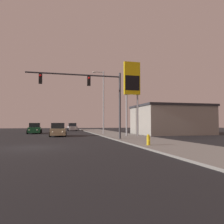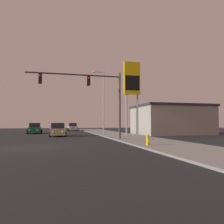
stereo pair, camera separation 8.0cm
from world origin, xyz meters
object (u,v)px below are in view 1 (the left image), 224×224
at_px(street_lamp, 103,99).
at_px(gas_station_sign, 132,82).
at_px(traffic_light_mast, 93,90).
at_px(car_tan, 58,130).
at_px(car_silver, 72,127).
at_px(car_green, 35,129).
at_px(fire_hydrant, 148,140).

height_order(street_lamp, gas_station_sign, same).
bearing_deg(traffic_light_mast, car_tan, 112.11).
relative_size(traffic_light_mast, street_lamp, 0.99).
xyz_separation_m(car_silver, street_lamp, (3.07, -18.18, 4.36)).
distance_m(car_tan, car_green, 8.83).
distance_m(car_tan, street_lamp, 7.82).
height_order(car_tan, car_green, same).
distance_m(car_silver, traffic_light_mast, 28.39).
xyz_separation_m(car_silver, traffic_light_mast, (0.12, -28.10, 4.05)).
bearing_deg(fire_hydrant, car_green, 113.28).
distance_m(car_green, street_lamp, 12.31).
relative_size(car_green, car_silver, 1.00).
xyz_separation_m(car_silver, fire_hydrant, (2.99, -34.47, -0.27)).
height_order(street_lamp, fire_hydrant, street_lamp).
height_order(traffic_light_mast, fire_hydrant, traffic_light_mast).
bearing_deg(fire_hydrant, street_lamp, 89.71).
xyz_separation_m(traffic_light_mast, gas_station_sign, (5.47, 4.42, 1.81)).
bearing_deg(street_lamp, car_silver, 99.59).
relative_size(car_green, traffic_light_mast, 0.49).
bearing_deg(fire_hydrant, car_tan, 113.08).
height_order(traffic_light_mast, gas_station_sign, gas_station_sign).
xyz_separation_m(traffic_light_mast, fire_hydrant, (2.87, -6.36, -4.32)).
relative_size(traffic_light_mast, gas_station_sign, 0.99).
distance_m(gas_station_sign, fire_hydrant, 12.67).
relative_size(car_silver, gas_station_sign, 0.48).
bearing_deg(street_lamp, gas_station_sign, -65.39).
relative_size(car_tan, car_silver, 0.99).
bearing_deg(car_silver, traffic_light_mast, 87.98).
height_order(car_green, car_silver, same).
distance_m(traffic_light_mast, fire_hydrant, 8.21).
relative_size(car_tan, street_lamp, 0.48).
xyz_separation_m(car_tan, car_green, (-3.54, 8.08, 0.00)).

